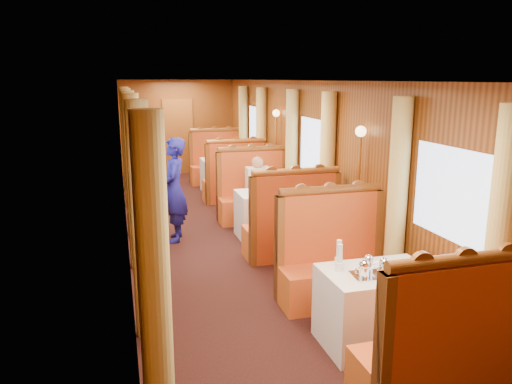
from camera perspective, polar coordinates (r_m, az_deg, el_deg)
name	(u,v)px	position (r m, az deg, el deg)	size (l,w,h in m)	color
floor	(225,240)	(8.03, -3.54, -5.54)	(3.00, 12.00, 0.01)	black
ceiling	(223,81)	(7.62, -3.80, 12.59)	(3.00, 12.00, 0.01)	silver
wall_far	(178,127)	(13.61, -8.92, 7.31)	(3.00, 2.50, 0.01)	brown
wall_left	(124,168)	(7.57, -14.85, 2.68)	(12.00, 2.50, 0.01)	brown
wall_right	(315,159)	(8.16, 6.71, 3.74)	(12.00, 2.50, 0.01)	brown
doorway_far	(178,137)	(13.61, -8.87, 6.25)	(0.80, 0.04, 2.00)	brown
table_near	(377,308)	(5.07, 13.62, -12.73)	(1.05, 0.72, 0.75)	white
banquette_near_fwd	(442,359)	(4.29, 20.48, -17.43)	(1.30, 0.55, 1.34)	#B02713
banquette_near_aft	(333,266)	(5.88, 8.83, -8.33)	(1.30, 0.55, 1.34)	#B02713
table_mid	(270,214)	(8.10, 1.62, -2.58)	(1.05, 0.72, 0.75)	white
banquette_mid_fwd	(291,229)	(7.16, 4.01, -4.28)	(1.30, 0.55, 1.34)	#B02713
banquette_mid_aft	(254,198)	(9.03, -0.26, -0.63)	(1.30, 0.55, 1.34)	#B02713
table_far	(225,175)	(11.41, -3.54, 1.94)	(1.05, 0.72, 0.75)	white
banquette_far_fwd	(235,182)	(10.43, -2.39, 1.19)	(1.30, 0.55, 1.34)	#B02713
banquette_far_aft	(217,166)	(12.38, -4.53, 3.02)	(1.30, 0.55, 1.34)	#B02713
tea_tray	(370,275)	(4.78, 12.94, -9.27)	(0.34, 0.26, 0.01)	silver
teapot_left	(364,271)	(4.69, 12.26, -8.86)	(0.17, 0.13, 0.14)	silver
teapot_right	(384,269)	(4.79, 14.45, -8.53)	(0.16, 0.12, 0.13)	silver
teapot_back	(368,265)	(4.88, 12.71, -8.12)	(0.15, 0.11, 0.12)	silver
fruit_plate	(413,271)	(4.97, 17.51, -8.56)	(0.22, 0.22, 0.05)	white
cup_inboard	(340,260)	(4.81, 9.53, -7.71)	(0.08, 0.08, 0.26)	white
cup_outboard	(339,256)	(4.93, 9.44, -7.19)	(0.08, 0.08, 0.26)	white
rose_vase_mid	(269,181)	(7.96, 1.52, 1.23)	(0.06, 0.06, 0.36)	silver
rose_vase_far	(226,151)	(11.32, -3.48, 4.69)	(0.06, 0.06, 0.36)	silver
window_left_near	(132,217)	(4.11, -13.97, -2.80)	(1.20, 0.90, 0.01)	#96ADCE
curtain_left_near_a	(154,286)	(3.46, -11.54, -10.48)	(0.22, 0.22, 2.35)	#E2D074
curtain_left_near_b	(142,223)	(4.94, -12.87, -3.43)	(0.22, 0.22, 2.35)	#E2D074
window_right_near	(452,195)	(5.11, 21.49, -0.27)	(1.20, 0.90, 0.01)	#96ADCE
curtain_right_near_a	(499,249)	(4.54, 26.01, -5.90)	(0.22, 0.22, 2.35)	#E2D074
curtain_right_near_b	(397,204)	(5.74, 15.80, -1.31)	(0.22, 0.22, 2.35)	#E2D074
window_left_mid	(124,154)	(7.54, -14.83, 4.18)	(1.20, 0.90, 0.01)	#96ADCE
curtain_left_mid_a	(135,183)	(6.82, -13.70, 1.02)	(0.22, 0.22, 2.35)	#E2D074
curtain_left_mid_b	(131,164)	(8.36, -14.09, 3.13)	(0.22, 0.22, 2.35)	#E2D074
window_right_mid	(314,147)	(8.13, 6.65, 5.13)	(1.20, 0.90, 0.01)	#96ADCE
curtain_right_mid_a	(327,173)	(7.42, 8.10, 2.20)	(0.22, 0.22, 2.35)	#E2D074
curtain_right_mid_b	(292,157)	(8.85, 4.08, 4.01)	(0.22, 0.22, 2.35)	#E2D074
window_left_far	(121,131)	(11.02, -15.15, 6.78)	(1.20, 0.90, 0.01)	#96ADCE
curtain_left_far_a	(128,148)	(10.27, -14.42, 4.87)	(0.22, 0.22, 2.35)	#E2D074
curtain_left_far_b	(126,139)	(11.82, -14.61, 5.86)	(0.22, 0.22, 2.35)	#E2D074
window_right_far	(256,127)	(11.43, 0.02, 7.43)	(1.20, 0.90, 0.01)	#96ADCE
curtain_right_far_a	(261,143)	(10.68, 0.60, 5.56)	(0.22, 0.22, 2.35)	#E2D074
curtain_right_far_b	(243,136)	(12.18, -1.45, 6.46)	(0.22, 0.22, 2.35)	#E2D074
sconce_left_fore	(135,182)	(5.83, -13.66, 1.14)	(0.14, 0.14, 1.95)	#BF8C3F
sconce_right_fore	(359,170)	(6.53, 11.69, 2.48)	(0.14, 0.14, 1.95)	#BF8C3F
sconce_left_aft	(128,144)	(9.28, -14.47, 5.36)	(0.14, 0.14, 1.95)	#BF8C3F
sconce_right_aft	(276,139)	(9.74, 2.30, 6.09)	(0.14, 0.14, 1.95)	#BF8C3F
steward	(174,190)	(7.92, -9.32, 0.22)	(0.60, 0.39, 1.64)	navy
passenger	(258,183)	(8.69, 0.24, 0.98)	(0.40, 0.44, 0.76)	beige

